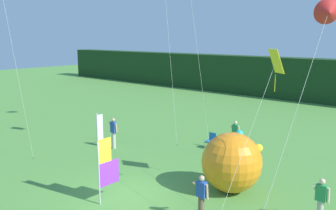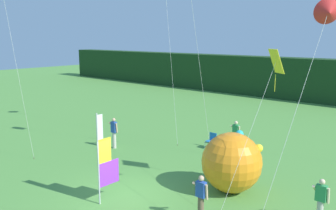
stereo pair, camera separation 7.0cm
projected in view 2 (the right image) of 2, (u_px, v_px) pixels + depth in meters
ground_plane at (121, 196)px, 14.85m from camera, size 120.00×120.00×0.00m
banner_flag at (104, 160)px, 14.07m from camera, size 0.06×1.03×3.62m
person_near_banner at (236, 133)px, 21.29m from camera, size 0.55×0.48×1.57m
person_mid_field at (321, 200)px, 12.49m from camera, size 0.55×0.48×1.66m
person_far_left at (201, 197)px, 12.69m from camera, size 0.55×0.48×1.70m
person_far_right at (114, 132)px, 21.07m from camera, size 0.55×0.48×1.80m
inflatable_balloon at (232, 162)px, 15.14m from camera, size 2.52×2.52×2.52m
folding_chair at (212, 139)px, 21.18m from camera, size 0.51×0.51×0.89m
kite_red_delta_2 at (328, 13)px, 11.42m from camera, size 1.01×4.21×7.62m
kite_yellow_diamond_3 at (274, 67)px, 14.18m from camera, size 0.81×3.87×5.95m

